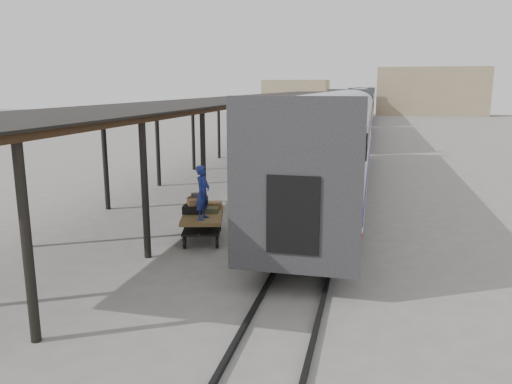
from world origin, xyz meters
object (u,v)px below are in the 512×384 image
at_px(luggage_tug, 273,151).
at_px(pedestrian, 248,161).
at_px(porter, 203,192).
at_px(baggage_cart, 203,220).

xyz_separation_m(luggage_tug, pedestrian, (-0.15, -6.14, 0.23)).
bearing_deg(porter, pedestrian, 13.84).
relative_size(luggage_tug, porter, 1.04).
bearing_deg(porter, baggage_cart, 27.15).
bearing_deg(pedestrian, luggage_tug, -114.31).
bearing_deg(pedestrian, baggage_cart, 74.04).
bearing_deg(baggage_cart, porter, -83.90).
height_order(porter, pedestrian, porter).
height_order(baggage_cart, porter, porter).
bearing_deg(luggage_tug, porter, -107.27).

